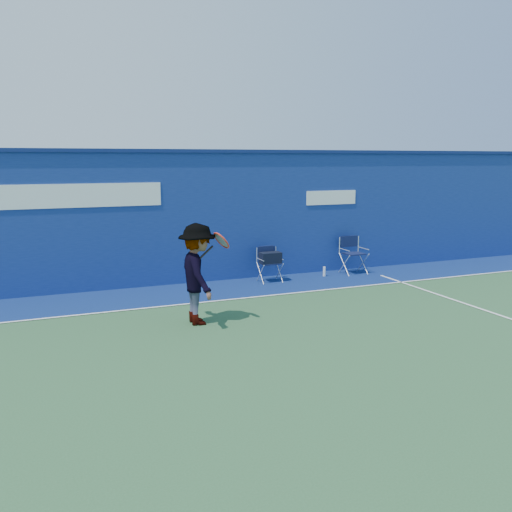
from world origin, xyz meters
name	(u,v)px	position (x,y,z in m)	size (l,w,h in m)	color
ground	(285,352)	(0.00, 0.00, 0.00)	(80.00, 80.00, 0.00)	#2D5530
stadium_wall	(191,216)	(0.00, 5.20, 1.55)	(24.00, 0.50, 3.08)	navy
out_of_bounds_strip	(206,291)	(0.00, 4.10, 0.00)	(24.00, 1.80, 0.01)	navy
court_lines	(269,339)	(0.00, 0.60, 0.01)	(24.00, 12.00, 0.01)	white
directors_chair_left	(270,267)	(1.68, 4.45, 0.35)	(0.49, 0.45, 0.83)	silver
directors_chair_right	(353,262)	(4.02, 4.54, 0.29)	(0.56, 0.50, 0.93)	silver
water_bottle	(324,272)	(3.16, 4.47, 0.12)	(0.07, 0.07, 0.25)	silver
tennis_player	(198,274)	(-0.79, 1.91, 0.89)	(0.89, 1.15, 1.77)	#EA4738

